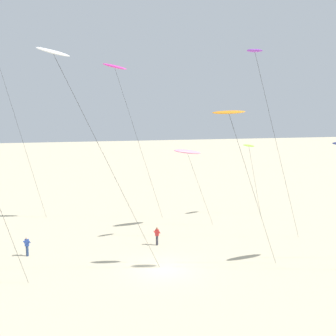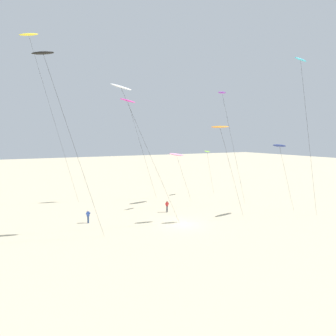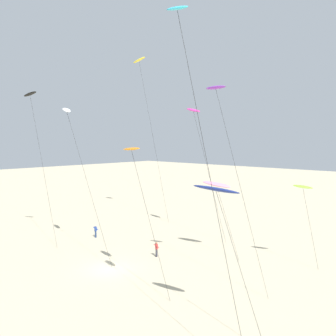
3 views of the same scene
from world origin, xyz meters
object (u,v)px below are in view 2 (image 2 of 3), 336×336
at_px(kite_flyer_nearest, 167,206).
at_px(kite_flyer_middle, 88,216).
at_px(kite_white, 122,90).
at_px(kite_purple, 223,95).
at_px(kite_lime, 207,152).
at_px(kite_black, 45,58).
at_px(kite_yellow, 29,36).
at_px(kite_magenta, 128,102).
at_px(kite_cyan, 301,64).
at_px(kite_orange, 220,128).
at_px(kite_pink, 177,155).
at_px(kite_navy, 280,146).

xyz_separation_m(kite_flyer_nearest, kite_flyer_middle, (-11.23, -0.10, 0.00)).
bearing_deg(kite_white, kite_purple, 14.50).
height_order(kite_white, kite_flyer_middle, kite_white).
bearing_deg(kite_lime, kite_black, -153.49).
distance_m(kite_black, kite_yellow, 20.10).
bearing_deg(kite_lime, kite_magenta, 175.87).
height_order(kite_cyan, kite_flyer_nearest, kite_cyan).
relative_size(kite_white, kite_lime, 1.98).
bearing_deg(kite_cyan, kite_orange, 155.04).
bearing_deg(kite_flyer_middle, kite_magenta, 46.62).
height_order(kite_lime, kite_flyer_nearest, kite_lime).
xyz_separation_m(kite_cyan, kite_flyer_middle, (-24.17, 10.99, -18.86)).
bearing_deg(kite_pink, kite_orange, -91.97).
relative_size(kite_yellow, kite_flyer_nearest, 15.80).
height_order(kite_pink, kite_purple, kite_purple).
relative_size(kite_navy, kite_orange, 0.81).
distance_m(kite_purple, kite_cyan, 11.11).
height_order(kite_pink, kite_flyer_nearest, kite_pink).
bearing_deg(kite_purple, kite_flyer_middle, 176.76).
relative_size(kite_white, kite_cyan, 0.80).
xyz_separation_m(kite_pink, kite_magenta, (-6.74, 4.25, 8.62)).
distance_m(kite_pink, kite_lime, 8.90).
xyz_separation_m(kite_magenta, kite_lime, (15.05, -1.09, -8.53)).
relative_size(kite_flyer_nearest, kite_flyer_middle, 1.00).
bearing_deg(kite_purple, kite_magenta, 136.48).
distance_m(kite_white, kite_cyan, 22.31).
relative_size(kite_lime, kite_purple, 0.48).
height_order(kite_navy, kite_lime, kite_navy).
height_order(kite_white, kite_flyer_nearest, kite_white).
distance_m(kite_lime, kite_flyer_middle, 26.28).
distance_m(kite_pink, kite_navy, 15.87).
xyz_separation_m(kite_white, kite_cyan, (21.27, -5.47, 3.92)).
relative_size(kite_black, kite_flyer_nearest, 11.33).
bearing_deg(kite_lime, kite_orange, -120.05).
xyz_separation_m(kite_purple, kite_flyer_nearest, (-8.67, 1.22, -16.03)).
xyz_separation_m(kite_lime, kite_cyan, (0.27, -19.27, 11.75)).
bearing_deg(kite_orange, kite_flyer_middle, 155.85).
height_order(kite_white, kite_purple, kite_purple).
bearing_deg(kite_flyer_middle, kite_cyan, -24.45).
bearing_deg(kite_black, kite_pink, 28.70).
bearing_deg(kite_purple, kite_black, -168.79).
relative_size(kite_magenta, kite_navy, 1.73).
height_order(kite_navy, kite_orange, kite_orange).
bearing_deg(kite_flyer_middle, kite_white, -62.31).
distance_m(kite_pink, kite_yellow, 28.26).
bearing_deg(kite_lime, kite_pink, -159.20).
xyz_separation_m(kite_black, kite_orange, (19.92, -0.79, -6.24)).
bearing_deg(kite_navy, kite_lime, 92.59).
height_order(kite_white, kite_orange, kite_white).
bearing_deg(kite_pink, kite_black, -151.30).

